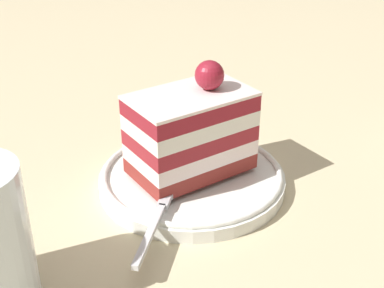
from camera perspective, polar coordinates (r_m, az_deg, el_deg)
ground_plane at (r=0.57m, az=1.07°, el=-3.17°), size 2.40×2.40×0.00m
dessert_plate at (r=0.54m, az=0.00°, el=-3.62°), size 0.19×0.19×0.02m
cake_slice at (r=0.52m, az=-0.08°, el=1.39°), size 0.07×0.12×0.11m
fork at (r=0.47m, az=-3.65°, el=-7.66°), size 0.10×0.10×0.00m
folded_napkin at (r=0.72m, az=-1.69°, el=4.39°), size 0.13×0.11×0.00m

